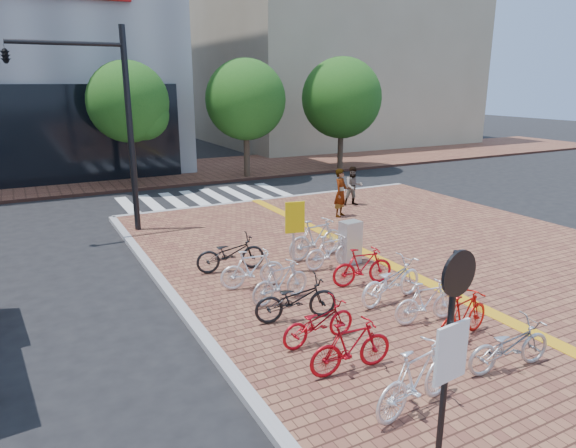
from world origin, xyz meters
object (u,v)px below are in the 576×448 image
bike_7 (509,345)px  bike_9 (427,302)px  notice_sign (451,339)px  bike_12 (330,251)px  traffic_light_pole (76,93)px  bike_2 (318,322)px  bike_11 (363,267)px  bike_1 (351,347)px  bike_3 (296,299)px  pedestrian_a (341,193)px  bike_6 (231,253)px  bike_4 (281,282)px  pedestrian_b (353,186)px  bike_13 (316,238)px  bike_0 (417,378)px  utility_box (350,242)px  yellow_sign (294,224)px  bike_5 (252,269)px  bike_10 (391,281)px  bike_8 (463,316)px

bike_7 → bike_9: bearing=6.3°
notice_sign → bike_12: bearing=68.2°
notice_sign → traffic_light_pole: size_ratio=0.46×
bike_2 → bike_11: bike_11 is taller
bike_1 → traffic_light_pole: bearing=18.8°
bike_1 → bike_3: (0.14, 2.26, -0.01)m
bike_11 → bike_12: bearing=11.7°
bike_3 → bike_11: (2.42, 0.94, 0.01)m
pedestrian_a → bike_1: bearing=-155.7°
bike_6 → traffic_light_pole: traffic_light_pole is taller
bike_4 → bike_6: bearing=-4.9°
bike_1 → pedestrian_b: 12.82m
bike_3 → bike_6: bearing=13.0°
bike_7 → bike_13: (0.08, 6.80, 0.12)m
bike_11 → bike_6: bearing=55.0°
bike_11 → pedestrian_b: pedestrian_b is taller
bike_7 → pedestrian_a: (3.34, 10.45, 0.45)m
bike_0 → bike_11: 5.13m
bike_1 → notice_sign: bearing=175.4°
pedestrian_b → utility_box: 7.13m
bike_1 → bike_6: (0.01, 5.71, 0.01)m
bike_11 → yellow_sign: yellow_sign is taller
bike_5 → bike_4: bearing=-159.3°
bike_0 → bike_13: size_ratio=0.96×
bike_1 → pedestrian_a: size_ratio=0.89×
bike_3 → bike_7: bike_3 is taller
bike_10 → bike_11: bike_10 is taller
bike_8 → bike_2: bearing=53.7°
bike_7 → yellow_sign: size_ratio=0.91×
bike_5 → bike_11: 2.76m
pedestrian_b → bike_6: bearing=-131.2°
bike_2 → bike_7: (2.49, -2.42, 0.03)m
bike_10 → bike_11: (0.01, 1.13, -0.02)m
pedestrian_b → yellow_sign: size_ratio=0.82×
bike_9 → bike_5: bearing=43.1°
traffic_light_pole → bike_0: bearing=-75.6°
bike_9 → yellow_sign: bearing=22.5°
bike_7 → notice_sign: bearing=121.3°
bike_3 → bike_8: (2.53, -2.30, 0.01)m
pedestrian_b → traffic_light_pole: traffic_light_pole is taller
bike_1 → bike_11: bearing=-34.6°
bike_2 → bike_5: bike_5 is taller
bike_9 → bike_11: bike_11 is taller
bike_4 → bike_6: (-0.27, 2.45, 0.01)m
bike_4 → bike_10: (2.28, -1.20, 0.02)m
bike_7 → pedestrian_a: size_ratio=0.97×
bike_11 → bike_12: size_ratio=1.03×
pedestrian_a → bike_7: bearing=-141.0°
bike_2 → pedestrian_b: pedestrian_b is taller
bike_11 → yellow_sign: bearing=43.2°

